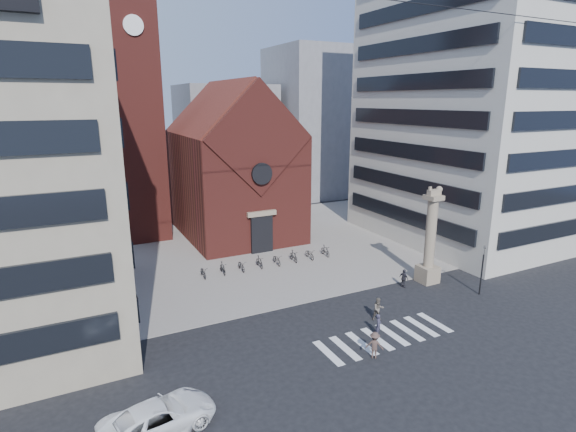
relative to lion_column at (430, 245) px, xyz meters
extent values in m
plane|color=black|center=(-10.01, -3.00, -3.46)|extent=(120.00, 120.00, 0.00)
cube|color=gray|center=(-10.01, 16.00, -3.43)|extent=(46.00, 30.00, 0.05)
cube|color=maroon|center=(-10.01, 22.00, 2.54)|extent=(12.00, 16.00, 12.00)
cube|color=maroon|center=(-10.01, 22.40, 8.54)|extent=(12.00, 15.40, 12.00)
cube|color=maroon|center=(-10.01, 14.05, 8.54)|extent=(11.76, 0.50, 11.76)
cylinder|color=black|center=(-10.01, 13.60, 5.04)|extent=(2.20, 0.30, 2.20)
cube|color=black|center=(-10.01, 13.85, -1.46)|extent=(2.40, 0.30, 4.00)
cube|color=gray|center=(-10.01, 13.80, 0.84)|extent=(3.20, 0.40, 0.50)
cube|color=maroon|center=(-20.01, 25.00, 11.54)|extent=(5.00, 5.00, 30.00)
cylinder|color=white|center=(-20.01, 22.40, 19.54)|extent=(2.00, 0.20, 2.00)
cube|color=beige|center=(13.99, 9.00, 12.54)|extent=(18.00, 22.00, 32.00)
cube|color=gray|center=(-30.01, 37.00, 7.54)|extent=(16.00, 14.00, 22.00)
cube|color=gray|center=(-4.01, 42.00, 5.54)|extent=(14.00, 12.00, 18.00)
cube|color=gray|center=(11.99, 39.00, 8.54)|extent=(16.00, 14.00, 24.00)
cube|color=gray|center=(-0.01, 0.00, -2.71)|extent=(1.60, 1.60, 1.50)
cylinder|color=gray|center=(-0.01, 0.00, 1.04)|extent=(0.90, 0.90, 6.00)
cube|color=gray|center=(-0.01, 0.00, 4.24)|extent=(1.30, 1.30, 0.40)
cube|color=gray|center=(-0.01, 0.00, 4.64)|extent=(1.20, 0.50, 0.55)
sphere|color=gray|center=(0.54, 0.00, 4.89)|extent=(0.56, 0.56, 0.56)
cube|color=gray|center=(-0.51, 0.00, 5.04)|extent=(0.25, 0.15, 0.35)
cylinder|color=black|center=(1.99, -4.00, -1.71)|extent=(0.12, 0.12, 3.50)
imported|color=black|center=(1.99, -4.00, 0.44)|extent=(0.13, 0.16, 0.80)
imported|color=white|center=(-25.06, -8.26, -2.68)|extent=(6.00, 3.59, 1.56)
imported|color=#333042|center=(-9.78, -5.65, -2.66)|extent=(0.68, 0.67, 1.59)
imported|color=#645A50|center=(-8.36, -3.80, -2.59)|extent=(0.96, 0.81, 1.74)
imported|color=#27262E|center=(-2.69, 0.00, -2.64)|extent=(0.50, 1.00, 1.64)
imported|color=#4D3933|center=(-11.70, -7.74, -2.58)|extent=(1.28, 1.22, 1.75)
imported|color=black|center=(-17.56, 9.88, -2.91)|extent=(0.76, 1.91, 0.99)
imported|color=black|center=(-15.71, 9.88, -2.86)|extent=(0.62, 1.85, 1.10)
imported|color=black|center=(-13.86, 9.88, -2.91)|extent=(0.76, 1.91, 0.99)
imported|color=black|center=(-12.00, 9.88, -2.86)|extent=(0.62, 1.85, 1.10)
imported|color=black|center=(-10.15, 9.88, -2.91)|extent=(0.76, 1.91, 0.99)
imported|color=black|center=(-8.30, 9.88, -2.86)|extent=(0.62, 1.85, 1.10)
imported|color=black|center=(-6.45, 9.88, -2.91)|extent=(0.76, 1.91, 0.99)
imported|color=black|center=(-4.59, 9.88, -2.86)|extent=(0.62, 1.85, 1.10)
camera|label=1|loc=(-27.83, -27.76, 12.28)|focal=28.00mm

